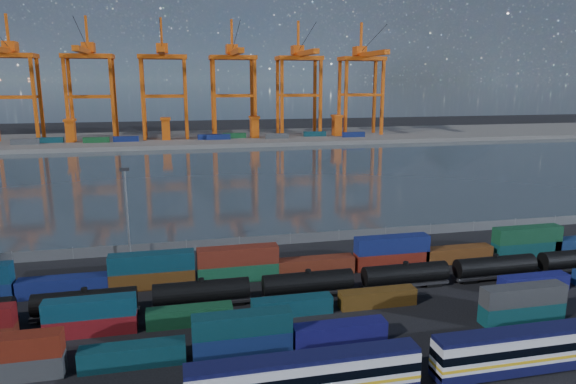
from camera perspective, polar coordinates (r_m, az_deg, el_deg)
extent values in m
plane|color=black|center=(75.95, 5.05, -12.18)|extent=(700.00, 700.00, 0.00)
plane|color=#2E3B43|center=(174.93, -5.36, 1.93)|extent=(700.00, 700.00, 0.00)
cube|color=#514F4C|center=(278.24, -8.15, 5.93)|extent=(700.00, 70.00, 2.00)
cone|color=#1E2630|center=(1690.81, -19.69, 19.43)|extent=(1100.00, 1100.00, 520.00)
cone|color=#1E2630|center=(1692.07, -5.27, 19.03)|extent=(1040.00, 1040.00, 460.00)
cone|color=#1E2630|center=(1784.92, 8.22, 17.32)|extent=(960.00, 960.00, 380.00)
cone|color=#1E2630|center=(1931.92, 18.30, 15.26)|extent=(840.00, 840.00, 300.00)
cube|color=silver|center=(54.01, 1.90, -19.80)|extent=(23.58, 2.83, 3.58)
cube|color=#0E0F34|center=(52.96, 1.92, -17.95)|extent=(23.58, 2.55, 0.47)
cube|color=gold|center=(54.42, 1.89, -20.48)|extent=(23.61, 2.91, 0.34)
cube|color=black|center=(53.81, 1.90, -19.46)|extent=(23.61, 2.91, 0.94)
cube|color=silver|center=(64.78, 25.66, -15.30)|extent=(23.58, 2.83, 3.58)
cube|color=#0E0F34|center=(65.64, 25.50, -16.76)|extent=(23.58, 2.89, 1.13)
cube|color=#0E0F34|center=(63.90, 25.83, -13.67)|extent=(23.58, 2.55, 0.47)
cube|color=gold|center=(65.12, 25.60, -15.89)|extent=(23.61, 2.91, 0.34)
cube|color=black|center=(64.61, 25.69, -15.00)|extent=(23.61, 2.91, 0.94)
cube|color=black|center=(61.54, 19.04, -18.79)|extent=(2.83, 1.89, 0.66)
cube|color=#373A3C|center=(65.30, -28.76, -16.86)|extent=(11.64, 2.37, 2.52)
cube|color=maroon|center=(64.17, -29.00, -14.87)|extent=(11.64, 2.37, 2.52)
cube|color=#0C353E|center=(62.85, -16.84, -16.96)|extent=(11.64, 2.37, 2.52)
cube|color=navy|center=(62.97, -5.07, -16.38)|extent=(11.64, 2.37, 2.52)
cube|color=#0B343D|center=(61.80, -5.12, -14.33)|extent=(11.64, 2.37, 2.52)
cube|color=#131158|center=(65.35, 5.77, -15.26)|extent=(11.64, 2.37, 2.52)
cube|color=#0D4247|center=(76.57, 24.53, -12.07)|extent=(11.64, 2.37, 2.52)
cube|color=#393B3E|center=(75.61, 24.70, -10.33)|extent=(11.64, 2.37, 2.52)
cube|color=maroon|center=(71.29, -21.01, -13.65)|extent=(11.14, 2.27, 2.41)
cube|color=#0E3749|center=(70.30, -21.16, -11.87)|extent=(11.14, 2.27, 2.41)
cube|color=#124627|center=(70.41, -10.85, -13.35)|extent=(11.14, 2.27, 2.41)
cube|color=#0C3642|center=(71.93, 0.45, -12.54)|extent=(11.14, 2.27, 2.41)
cube|color=#523510|center=(75.48, 9.91, -11.49)|extent=(11.14, 2.27, 2.41)
cube|color=navy|center=(87.90, 25.61, -9.06)|extent=(11.14, 2.27, 2.41)
cube|color=navy|center=(84.70, -23.65, -9.54)|extent=(12.87, 2.62, 2.79)
cube|color=#502E10|center=(83.07, -14.79, -9.31)|extent=(12.87, 2.62, 2.79)
cube|color=#0C3342|center=(82.10, -14.89, -7.50)|extent=(12.87, 2.62, 2.79)
cube|color=#144E31|center=(83.46, -5.56, -8.84)|extent=(12.87, 2.62, 2.79)
cube|color=maroon|center=(82.49, -5.60, -7.03)|extent=(12.87, 2.62, 2.79)
cube|color=maroon|center=(85.81, 3.08, -8.19)|extent=(12.87, 2.62, 2.79)
cube|color=maroon|center=(90.20, 11.42, -7.39)|extent=(12.87, 2.62, 2.79)
cube|color=navy|center=(89.31, 11.49, -5.70)|extent=(12.87, 2.62, 2.79)
cube|color=#603313|center=(95.68, 18.20, -6.62)|extent=(12.87, 2.62, 2.79)
cube|color=#0C3D3F|center=(103.39, 24.94, -5.76)|extent=(12.87, 2.62, 2.79)
cube|color=#13472A|center=(102.61, 25.08, -4.27)|extent=(12.87, 2.62, 2.79)
cylinder|color=black|center=(75.61, -21.61, -11.21)|extent=(13.39, 2.99, 2.99)
cylinder|color=black|center=(74.99, -21.71, -10.05)|extent=(0.82, 0.82, 0.51)
cube|color=black|center=(76.26, -21.51, -12.35)|extent=(13.90, 2.06, 0.41)
cube|color=black|center=(77.33, -24.96, -12.64)|extent=(2.57, 1.85, 0.62)
cube|color=black|center=(75.80, -17.94, -12.57)|extent=(2.57, 1.85, 0.62)
cylinder|color=black|center=(74.60, -9.58, -10.80)|extent=(13.39, 2.99, 2.99)
cylinder|color=black|center=(73.97, -9.62, -9.62)|extent=(0.82, 0.82, 0.51)
cube|color=black|center=(75.26, -9.53, -11.95)|extent=(13.90, 2.06, 0.41)
cube|color=black|center=(75.39, -13.12, -12.41)|extent=(2.57, 1.85, 0.62)
cube|color=black|center=(75.74, -5.94, -12.02)|extent=(2.57, 1.85, 0.62)
cylinder|color=black|center=(76.76, 2.23, -9.94)|extent=(13.39, 2.99, 2.99)
cylinder|color=black|center=(76.15, 2.24, -8.79)|extent=(0.82, 0.82, 0.51)
cube|color=black|center=(77.40, 2.22, -11.07)|extent=(13.90, 2.06, 0.41)
cube|color=black|center=(76.61, -1.21, -11.66)|extent=(2.57, 1.85, 0.62)
cube|color=black|center=(78.79, 5.54, -11.01)|extent=(2.57, 1.85, 0.62)
cylinder|color=black|center=(81.86, 12.90, -8.81)|extent=(13.39, 2.99, 2.99)
cylinder|color=black|center=(81.29, 12.96, -7.72)|extent=(0.82, 0.82, 0.51)
cube|color=black|center=(82.46, 12.85, -9.87)|extent=(13.90, 2.06, 0.41)
cube|color=black|center=(80.83, 9.81, -10.52)|extent=(2.57, 1.85, 0.62)
cube|color=black|center=(84.62, 15.72, -9.75)|extent=(2.57, 1.85, 0.62)
cylinder|color=black|center=(89.39, 22.00, -7.59)|extent=(13.39, 2.99, 2.99)
cylinder|color=black|center=(88.87, 22.09, -6.59)|extent=(0.82, 0.82, 0.51)
cube|color=black|center=(89.94, 21.92, -8.58)|extent=(13.90, 2.06, 0.41)
cube|color=black|center=(87.63, 19.36, -9.22)|extent=(2.57, 1.85, 0.62)
cube|color=black|center=(92.70, 24.29, -8.44)|extent=(2.57, 1.85, 0.62)
cube|color=black|center=(99.29, 29.39, -7.35)|extent=(13.90, 2.06, 0.41)
cube|color=black|center=(96.46, 27.29, -7.93)|extent=(2.57, 1.85, 0.62)
cube|color=#595B5E|center=(100.86, 0.25, -5.24)|extent=(160.00, 0.06, 2.00)
cylinder|color=slate|center=(102.61, -28.31, -6.40)|extent=(0.12, 0.12, 2.20)
cylinder|color=slate|center=(100.28, -22.78, -6.28)|extent=(0.12, 0.12, 2.20)
cylinder|color=slate|center=(98.91, -17.05, -6.10)|extent=(0.12, 0.12, 2.20)
cylinder|color=slate|center=(98.55, -11.23, -5.85)|extent=(0.12, 0.12, 2.20)
cylinder|color=slate|center=(99.19, -5.42, -5.54)|extent=(0.12, 0.12, 2.20)
cylinder|color=slate|center=(100.83, 0.25, -5.18)|extent=(0.12, 0.12, 2.20)
cylinder|color=slate|center=(103.41, 5.68, -4.80)|extent=(0.12, 0.12, 2.20)
cylinder|color=slate|center=(106.87, 10.79, -4.39)|extent=(0.12, 0.12, 2.20)
cylinder|color=slate|center=(111.13, 15.55, -3.98)|extent=(0.12, 0.12, 2.20)
cylinder|color=slate|center=(116.09, 19.92, -3.58)|extent=(0.12, 0.12, 2.20)
cylinder|color=slate|center=(121.67, 23.91, -3.20)|extent=(0.12, 0.12, 2.20)
cylinder|color=slate|center=(127.79, 27.53, -2.83)|extent=(0.12, 0.12, 2.20)
cylinder|color=slate|center=(95.09, -17.40, -2.52)|extent=(0.36, 0.36, 16.00)
cube|color=black|center=(93.39, -17.73, 2.41)|extent=(1.60, 0.40, 0.60)
cube|color=#D1510E|center=(272.67, -26.32, 8.96)|extent=(1.52, 1.52, 42.67)
cube|color=#D1510E|center=(283.74, -25.79, 9.09)|extent=(1.52, 1.52, 42.67)
cube|color=#D1510E|center=(275.20, -28.50, 9.21)|extent=(20.86, 1.33, 1.33)
cube|color=#D1510E|center=(286.18, -27.89, 9.34)|extent=(20.86, 1.33, 1.33)
cube|color=#D1510E|center=(280.80, -28.59, 13.18)|extent=(23.71, 13.28, 2.09)
cube|color=#D1510E|center=(269.93, -29.29, 13.60)|extent=(2.84, 45.52, 2.37)
cube|color=#D1510E|center=(284.66, -28.47, 14.02)|extent=(5.69, 7.59, 4.74)
cube|color=#D1510E|center=(283.31, -28.73, 15.46)|extent=(1.14, 1.14, 15.17)
cube|color=#D1510E|center=(269.74, -23.37, 9.20)|extent=(1.52, 1.52, 42.67)
cube|color=#D1510E|center=(280.93, -22.95, 9.32)|extent=(1.52, 1.52, 42.67)
cube|color=#D1510E|center=(266.74, -18.91, 9.52)|extent=(1.52, 1.52, 42.67)
cube|color=#D1510E|center=(278.05, -18.67, 9.62)|extent=(1.52, 1.52, 42.67)
cube|color=#D1510E|center=(267.97, -21.19, 9.82)|extent=(20.86, 1.33, 1.33)
cube|color=#D1510E|center=(279.23, -20.86, 9.91)|extent=(20.86, 1.33, 1.33)
cube|color=#D1510E|center=(273.71, -21.34, 13.88)|extent=(23.71, 13.28, 2.09)
cube|color=#D1510E|center=(262.55, -21.74, 14.36)|extent=(2.84, 45.52, 2.37)
cube|color=#D1510E|center=(277.67, -21.29, 14.73)|extent=(5.69, 7.59, 4.74)
cube|color=#D1510E|center=(276.28, -21.47, 16.22)|extent=(1.14, 1.14, 15.17)
cylinder|color=black|center=(260.72, -21.94, 15.83)|extent=(0.23, 39.03, 12.88)
cube|color=#D1510E|center=(265.62, -15.84, 9.70)|extent=(1.52, 1.52, 42.67)
cube|color=#D1510E|center=(276.97, -15.72, 9.80)|extent=(1.52, 1.52, 42.67)
cube|color=#D1510E|center=(265.33, -11.28, 9.92)|extent=(1.52, 1.52, 42.67)
cube|color=#D1510E|center=(276.70, -11.34, 10.01)|extent=(1.52, 1.52, 42.67)
cube|color=#D1510E|center=(265.20, -13.58, 10.28)|extent=(20.86, 1.33, 1.33)
cube|color=#D1510E|center=(276.57, -13.55, 10.35)|extent=(20.86, 1.33, 1.33)
cube|color=#D1510E|center=(271.00, -13.78, 14.37)|extent=(23.71, 13.28, 2.09)
cube|color=#D1510E|center=(259.72, -13.84, 14.89)|extent=(2.84, 45.52, 2.37)
cube|color=#D1510E|center=(274.99, -13.81, 15.23)|extent=(5.69, 7.59, 4.74)
cube|color=#D1510E|center=(273.59, -13.90, 16.74)|extent=(1.14, 1.14, 15.17)
cylinder|color=black|center=(257.87, -13.93, 16.39)|extent=(0.23, 39.03, 12.88)
cube|color=#D1510E|center=(266.07, -8.19, 10.04)|extent=(1.52, 1.52, 42.67)
cube|color=#D1510E|center=(277.41, -8.38, 10.12)|extent=(1.52, 1.52, 42.67)
cube|color=#D1510E|center=(268.52, -3.68, 10.16)|extent=(1.52, 1.52, 42.67)
cube|color=#D1510E|center=(279.76, -4.05, 10.24)|extent=(1.52, 1.52, 42.67)
cube|color=#D1510E|center=(267.02, -5.93, 10.56)|extent=(20.86, 1.33, 1.33)
cube|color=#D1510E|center=(278.32, -6.21, 10.63)|extent=(20.86, 1.33, 1.33)
cube|color=#D1510E|center=(272.78, -6.17, 14.63)|extent=(23.71, 13.28, 2.09)
cube|color=#D1510E|center=(261.58, -5.89, 15.15)|extent=(2.84, 45.52, 2.37)
cube|color=#D1510E|center=(276.75, -6.28, 15.48)|extent=(5.69, 7.59, 4.74)
cube|color=#D1510E|center=(275.36, -6.27, 16.98)|extent=(1.14, 1.14, 15.17)
cylinder|color=black|center=(259.74, -5.86, 16.64)|extent=(0.23, 39.03, 12.88)
cube|color=#D1510E|center=(271.08, -0.68, 10.20)|extent=(1.52, 1.52, 42.67)
cube|color=#D1510E|center=(282.22, -1.16, 10.29)|extent=(1.52, 1.52, 42.67)
cube|color=#D1510E|center=(276.14, 3.63, 10.22)|extent=(1.52, 1.52, 42.67)
cube|color=#D1510E|center=(287.08, 2.99, 10.31)|extent=(1.52, 1.52, 42.67)
cube|color=#D1510E|center=(273.35, 1.50, 10.66)|extent=(20.86, 1.33, 1.33)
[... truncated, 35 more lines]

